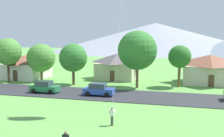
{
  "coord_description": "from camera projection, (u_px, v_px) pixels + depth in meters",
  "views": [
    {
      "loc": [
        5.76,
        -8.76,
        7.86
      ],
      "look_at": [
        -1.94,
        19.66,
        4.52
      ],
      "focal_mm": 42.31,
      "sensor_mm": 36.0,
      "label": 1
    }
  ],
  "objects": [
    {
      "name": "parked_car_green_west_end",
      "position": [
        45.0,
        87.0,
        38.26
      ],
      "size": [
        4.21,
        2.1,
        1.68
      ],
      "color": "#237042",
      "rests_on": "road_strip"
    },
    {
      "name": "road_strip",
      "position": [
        138.0,
        96.0,
        35.86
      ],
      "size": [
        160.0,
        7.91,
        0.08
      ],
      "primitive_type": "cube",
      "color": "#2D2D33",
      "rests_on": "ground"
    },
    {
      "name": "tree_left_of_center",
      "position": [
        8.0,
        52.0,
        47.02
      ],
      "size": [
        4.85,
        4.85,
        7.98
      ],
      "color": "#4C3823",
      "rests_on": "ground"
    },
    {
      "name": "tree_near_left",
      "position": [
        137.0,
        50.0,
        41.68
      ],
      "size": [
        6.24,
        6.24,
        9.15
      ],
      "color": "brown",
      "rests_on": "ground"
    },
    {
      "name": "house_rightmost",
      "position": [
        27.0,
        66.0,
        52.63
      ],
      "size": [
        7.7,
        8.41,
        4.67
      ],
      "color": "silver",
      "rests_on": "ground"
    },
    {
      "name": "house_leftmost",
      "position": [
        209.0,
        69.0,
        46.29
      ],
      "size": [
        9.6,
        8.23,
        5.07
      ],
      "color": "beige",
      "rests_on": "ground"
    },
    {
      "name": "mountain_west_ridge",
      "position": [
        155.0,
        37.0,
        172.43
      ],
      "size": [
        134.23,
        134.23,
        18.03
      ],
      "primitive_type": "cone",
      "color": "#8E939E",
      "rests_on": "ground"
    },
    {
      "name": "tree_near_right",
      "position": [
        73.0,
        58.0,
        44.72
      ],
      "size": [
        4.8,
        4.8,
        7.03
      ],
      "color": "#4C3823",
      "rests_on": "ground"
    },
    {
      "name": "tree_center",
      "position": [
        180.0,
        57.0,
        42.54
      ],
      "size": [
        3.67,
        3.67,
        6.8
      ],
      "color": "brown",
      "rests_on": "ground"
    },
    {
      "name": "house_left_center",
      "position": [
        118.0,
        66.0,
        51.99
      ],
      "size": [
        7.8,
        8.59,
        4.99
      ],
      "color": "beige",
      "rests_on": "ground"
    },
    {
      "name": "parked_car_blue_mid_west",
      "position": [
        99.0,
        90.0,
        36.36
      ],
      "size": [
        4.22,
        2.11,
        1.68
      ],
      "color": "#2847A8",
      "rests_on": "road_strip"
    },
    {
      "name": "tree_right_of_center",
      "position": [
        41.0,
        58.0,
        48.75
      ],
      "size": [
        5.21,
        5.21,
        6.94
      ],
      "color": "brown",
      "rests_on": "ground"
    }
  ]
}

